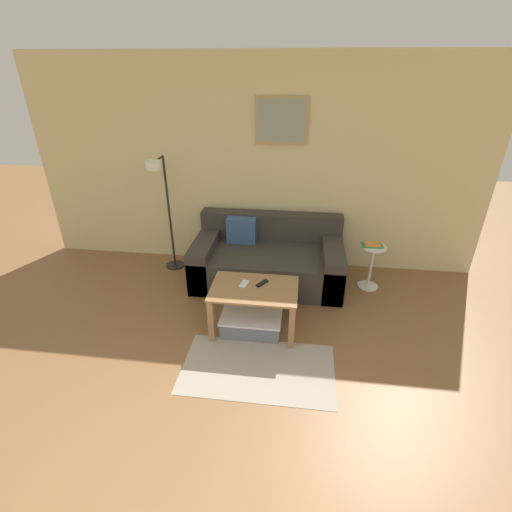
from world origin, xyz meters
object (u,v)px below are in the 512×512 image
object	(u,v)px
storage_bin	(252,321)
couch	(268,260)
cell_phone	(244,284)
remote_control	(262,283)
coffee_table	(254,297)
side_table	(371,263)
book_stack	(372,245)
floor_lamp	(163,202)

from	to	relation	value
storage_bin	couch	bearing A→B (deg)	86.45
cell_phone	remote_control	bearing A→B (deg)	20.87
remote_control	coffee_table	bearing A→B (deg)	-97.56
coffee_table	side_table	bearing A→B (deg)	37.14
cell_phone	couch	bearing A→B (deg)	94.60
coffee_table	book_stack	world-z (taller)	book_stack
couch	storage_bin	xyz separation A→B (m)	(-0.06, -1.00, -0.17)
floor_lamp	remote_control	world-z (taller)	floor_lamp
side_table	storage_bin	bearing A→B (deg)	-143.07
side_table	coffee_table	bearing A→B (deg)	-142.86
remote_control	cell_phone	xyz separation A→B (m)	(-0.18, -0.02, -0.01)
coffee_table	remote_control	bearing A→B (deg)	49.04
floor_lamp	remote_control	xyz separation A→B (m)	(1.29, -0.92, -0.45)
floor_lamp	cell_phone	xyz separation A→B (m)	(1.11, -0.94, -0.46)
storage_bin	floor_lamp	distance (m)	1.78
coffee_table	storage_bin	size ratio (longest dim) A/B	1.40
remote_control	cell_phone	world-z (taller)	remote_control
couch	cell_phone	world-z (taller)	couch
book_stack	storage_bin	bearing A→B (deg)	-142.30
book_stack	cell_phone	world-z (taller)	book_stack
couch	coffee_table	world-z (taller)	couch
couch	remote_control	bearing A→B (deg)	-88.11
storage_bin	remote_control	bearing A→B (deg)	43.98
coffee_table	floor_lamp	xyz separation A→B (m)	(-1.22, 1.00, 0.57)
remote_control	cell_phone	bearing A→B (deg)	-139.14
book_stack	remote_control	xyz separation A→B (m)	(-1.17, -0.89, -0.07)
coffee_table	floor_lamp	distance (m)	1.67
storage_bin	book_stack	bearing A→B (deg)	37.70
couch	storage_bin	bearing A→B (deg)	-93.55
side_table	cell_phone	bearing A→B (deg)	-146.66
coffee_table	remote_control	xyz separation A→B (m)	(0.07, 0.08, 0.11)
couch	remote_control	size ratio (longest dim) A/B	11.81
coffee_table	remote_control	world-z (taller)	remote_control
floor_lamp	cell_phone	bearing A→B (deg)	-40.29
book_stack	cell_phone	distance (m)	1.63
remote_control	floor_lamp	bearing A→B (deg)	177.85
couch	book_stack	distance (m)	1.24
side_table	cell_phone	world-z (taller)	side_table
coffee_table	floor_lamp	size ratio (longest dim) A/B	0.57
floor_lamp	remote_control	distance (m)	1.65
couch	remote_control	xyz separation A→B (m)	(0.03, -0.91, 0.23)
floor_lamp	storage_bin	bearing A→B (deg)	-40.17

